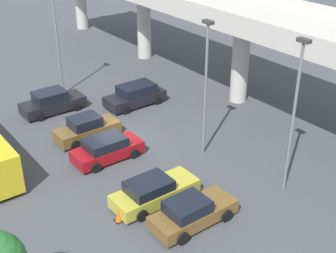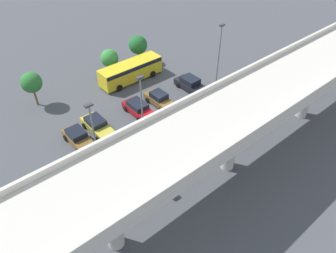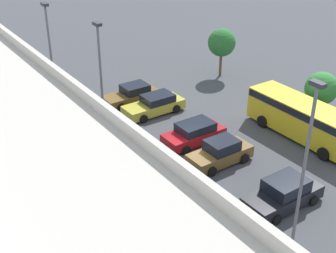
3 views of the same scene
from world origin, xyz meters
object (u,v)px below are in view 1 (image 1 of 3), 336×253
(parked_car_5, at_px, (192,212))
(traffic_cone, at_px, (119,216))
(parked_car_1, at_px, (135,95))
(lamp_post_near_aisle, at_px, (56,33))
(parked_car_0, at_px, (52,102))
(lamp_post_mid_lot, at_px, (295,108))
(lamp_post_by_overpass, at_px, (206,80))
(parked_car_3, at_px, (107,149))
(parked_car_2, at_px, (87,129))
(parked_car_4, at_px, (154,191))

(parked_car_5, height_order, traffic_cone, parked_car_5)
(parked_car_1, distance_m, lamp_post_near_aisle, 7.81)
(traffic_cone, bearing_deg, parked_car_0, 168.59)
(parked_car_0, distance_m, parked_car_1, 6.35)
(lamp_post_mid_lot, height_order, lamp_post_by_overpass, lamp_post_mid_lot)
(parked_car_1, height_order, parked_car_3, parked_car_1)
(parked_car_0, height_order, parked_car_1, parked_car_0)
(parked_car_0, bearing_deg, lamp_post_near_aisle, 51.35)
(parked_car_5, relative_size, lamp_post_mid_lot, 0.53)
(parked_car_2, height_order, lamp_post_by_overpass, lamp_post_by_overpass)
(lamp_post_near_aisle, bearing_deg, parked_car_5, -6.15)
(lamp_post_near_aisle, bearing_deg, lamp_post_by_overpass, 11.97)
(lamp_post_mid_lot, bearing_deg, parked_car_5, -97.70)
(parked_car_0, bearing_deg, lamp_post_by_overpass, -66.26)
(parked_car_3, xyz_separation_m, lamp_post_near_aisle, (-11.09, 2.29, 4.43))
(parked_car_4, bearing_deg, parked_car_1, 60.96)
(parked_car_4, xyz_separation_m, parked_car_5, (2.64, 0.50, 0.00))
(parked_car_5, height_order, lamp_post_mid_lot, lamp_post_mid_lot)
(parked_car_1, bearing_deg, lamp_post_by_overpass, 85.90)
(parked_car_4, xyz_separation_m, traffic_cone, (0.24, -2.38, -0.37))
(lamp_post_near_aisle, height_order, lamp_post_by_overpass, lamp_post_near_aisle)
(parked_car_3, relative_size, lamp_post_by_overpass, 0.51)
(parked_car_1, distance_m, lamp_post_by_overpass, 9.80)
(parked_car_3, xyz_separation_m, lamp_post_by_overpass, (3.09, 5.30, 4.30))
(parked_car_3, height_order, parked_car_5, parked_car_5)
(parked_car_4, height_order, lamp_post_by_overpass, lamp_post_by_overpass)
(parked_car_0, height_order, lamp_post_near_aisle, lamp_post_near_aisle)
(lamp_post_mid_lot, bearing_deg, parked_car_4, -117.72)
(parked_car_0, bearing_deg, parked_car_1, -25.72)
(parked_car_5, height_order, lamp_post_by_overpass, lamp_post_by_overpass)
(parked_car_4, height_order, lamp_post_mid_lot, lamp_post_mid_lot)
(parked_car_1, xyz_separation_m, lamp_post_by_overpass, (8.82, -0.63, 4.23))
(parked_car_4, distance_m, parked_car_5, 2.69)
(parked_car_1, bearing_deg, parked_car_0, -25.72)
(lamp_post_mid_lot, xyz_separation_m, lamp_post_by_overpass, (-5.82, -1.02, -0.09))
(lamp_post_near_aisle, bearing_deg, parked_car_1, 34.17)
(lamp_post_near_aisle, bearing_deg, parked_car_4, -8.82)
(parked_car_1, relative_size, parked_car_4, 0.97)
(parked_car_2, relative_size, parked_car_4, 0.89)
(lamp_post_by_overpass, distance_m, traffic_cone, 9.59)
(lamp_post_near_aisle, bearing_deg, parked_car_0, -38.65)
(parked_car_1, xyz_separation_m, parked_car_2, (2.63, -5.68, -0.04))
(parked_car_2, height_order, lamp_post_near_aisle, lamp_post_near_aisle)
(parked_car_0, relative_size, parked_car_4, 0.97)
(parked_car_2, xyz_separation_m, parked_car_5, (11.18, -0.03, -0.05))
(parked_car_4, height_order, lamp_post_near_aisle, lamp_post_near_aisle)
(parked_car_1, height_order, lamp_post_mid_lot, lamp_post_mid_lot)
(parked_car_5, distance_m, lamp_post_mid_lot, 7.57)
(parked_car_5, xyz_separation_m, traffic_cone, (-2.40, -2.88, -0.37))
(parked_car_4, bearing_deg, traffic_cone, -174.24)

